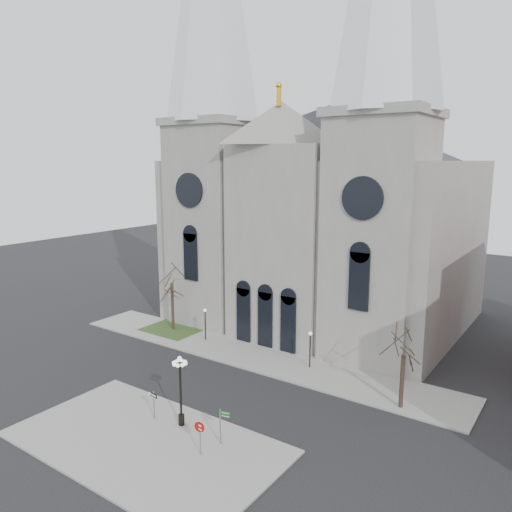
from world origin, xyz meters
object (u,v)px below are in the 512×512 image
Objects in this scene: globe_lamp at (180,382)px; one_way_sign at (154,400)px; stop_sign at (200,430)px; street_name_sign at (222,424)px.

one_way_sign is (-2.16, -0.46, -1.75)m from globe_lamp.
street_name_sign is at bearing 89.65° from stop_sign.
stop_sign is 0.46× the size of globe_lamp.
street_name_sign is (3.75, -0.25, -1.74)m from globe_lamp.
globe_lamp is 2.82m from one_way_sign.
street_name_sign reaches higher than stop_sign.
stop_sign reaches higher than one_way_sign.
stop_sign is at bearing -29.46° from globe_lamp.
globe_lamp reaches higher than stop_sign.
globe_lamp is 4.14m from street_name_sign.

